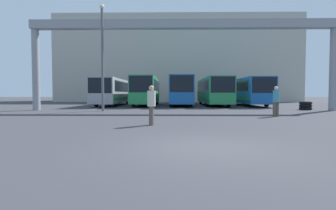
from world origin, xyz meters
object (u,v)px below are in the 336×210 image
Objects in this scene: bus_slot_0 at (113,91)px; tire_stack at (306,106)px; bus_slot_1 at (146,90)px; lamp_post at (102,54)px; pedestrian_mid_left at (276,100)px; pedestrian_near_left at (151,104)px; bus_slot_4 at (247,90)px; bus_slot_3 at (213,90)px; bus_slot_2 at (180,89)px.

tire_stack is at bearing -24.20° from bus_slot_0.
bus_slot_1 reaches higher than tire_stack.
pedestrian_mid_left is at bearing -21.68° from lamp_post.
tire_stack is at bearing 137.37° from pedestrian_near_left.
bus_slot_1 is 0.97× the size of bus_slot_4.
pedestrian_near_left is at bearing -106.44° from bus_slot_3.
lamp_post is (-6.46, -10.49, 2.69)m from bus_slot_2.
bus_slot_2 is at bearing 6.51° from bus_slot_1.
bus_slot_3 is 1.03× the size of bus_slot_4.
bus_slot_1 reaches higher than bus_slot_0.
tire_stack is at bearing -52.08° from bus_slot_3.
bus_slot_1 is 3.99m from bus_slot_2.
bus_slot_1 is 7.93m from bus_slot_3.
bus_slot_0 reaches higher than pedestrian_near_left.
pedestrian_mid_left is at bearing -70.35° from bus_slot_2.
bus_slot_3 is 20.51m from pedestrian_near_left.
pedestrian_mid_left is (1.47, -15.14, -0.84)m from bus_slot_3.
bus_slot_0 is at bearing 98.12° from lamp_post.
pedestrian_near_left is 1.69× the size of tire_stack.
bus_slot_2 is 6.62× the size of pedestrian_mid_left.
bus_slot_3 is 15.23m from pedestrian_mid_left.
bus_slot_1 is at bearing 150.78° from tire_stack.
pedestrian_near_left is 0.95× the size of pedestrian_mid_left.
bus_slot_2 is 7.93m from bus_slot_4.
bus_slot_0 is 10.70m from lamp_post.
bus_slot_3 reaches higher than pedestrian_mid_left.
bus_slot_1 is at bearing -177.32° from bus_slot_3.
bus_slot_3 is (11.88, 0.19, 0.06)m from bus_slot_0.
lamp_post reaches higher than bus_slot_4.
bus_slot_0 is 1.00× the size of bus_slot_4.
pedestrian_mid_left is (5.43, -15.22, -0.91)m from bus_slot_2.
bus_slot_2 reaches higher than bus_slot_4.
bus_slot_1 is at bearing -173.49° from bus_slot_2.
pedestrian_mid_left is 1.78× the size of tire_stack.
bus_slot_1 is 17.52m from pedestrian_mid_left.
bus_slot_0 is at bearing -179.08° from bus_slot_3.
bus_slot_0 is 15.84m from bus_slot_4.
pedestrian_mid_left is (-2.49, -14.97, -0.80)m from bus_slot_4.
lamp_post is (-14.38, -10.24, 2.79)m from bus_slot_4.
tire_stack is 0.12× the size of lamp_post.
bus_slot_2 is (7.92, 0.27, 0.13)m from bus_slot_0.
bus_slot_4 reaches higher than tire_stack.
bus_slot_2 reaches higher than pedestrian_mid_left.
lamp_post is at bearing -27.99° from pedestrian_mid_left.
bus_slot_1 reaches higher than pedestrian_mid_left.
bus_slot_3 reaches higher than tire_stack.
bus_slot_1 is 19.42m from pedestrian_near_left.
bus_slot_4 reaches higher than bus_slot_0.
pedestrian_near_left is at bearing -63.42° from lamp_post.
bus_slot_0 is 20.40m from pedestrian_near_left.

